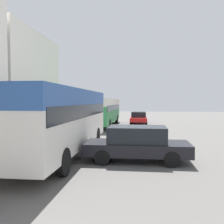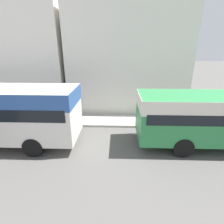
{
  "view_description": "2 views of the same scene",
  "coord_description": "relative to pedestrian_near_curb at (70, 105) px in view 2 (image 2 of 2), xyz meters",
  "views": [
    {
      "loc": [
        2.09,
        -2.31,
        2.63
      ],
      "look_at": [
        -0.54,
        19.64,
        1.65
      ],
      "focal_mm": 40.0,
      "sensor_mm": 36.0,
      "label": 1
    },
    {
      "loc": [
        6.62,
        16.66,
        5.15
      ],
      "look_at": [
        -1.99,
        16.36,
        1.88
      ],
      "focal_mm": 28.0,
      "sensor_mm": 36.0,
      "label": 2
    }
  ],
  "objects": [
    {
      "name": "building_midblock",
      "position": [
        -3.89,
        -4.64,
        5.86
      ],
      "size": [
        6.09,
        7.81,
        13.88
      ],
      "color": "silver",
      "rests_on": "ground_plane"
    },
    {
      "name": "pedestrian_near_curb",
      "position": [
        0.0,
        0.0,
        0.0
      ],
      "size": [
        0.38,
        0.38,
        1.82
      ],
      "color": "#232838",
      "rests_on": "sidewalk"
    },
    {
      "name": "building_far_terrace",
      "position": [
        -3.53,
        4.23,
        3.01
      ],
      "size": [
        5.38,
        9.27,
        8.2
      ],
      "color": "silver",
      "rests_on": "ground_plane"
    }
  ]
}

